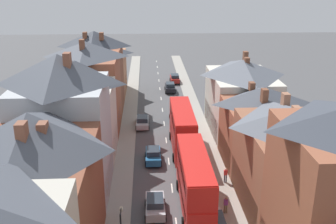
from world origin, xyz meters
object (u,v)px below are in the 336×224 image
at_px(car_parked_left_a, 142,121).
at_px(car_mid_white, 153,155).
at_px(car_near_blue, 170,87).
at_px(pedestrian_mid_right, 226,174).
at_px(pedestrian_mid_left, 226,204).
at_px(car_far_grey, 176,116).
at_px(car_parked_left_b, 175,78).
at_px(double_decker_bus_lead, 182,129).
at_px(double_decker_bus_mid_street, 194,181).
at_px(car_parked_right_b, 155,205).

bearing_deg(car_parked_left_a, car_mid_white, -83.22).
height_order(car_near_blue, pedestrian_mid_right, pedestrian_mid_right).
xyz_separation_m(car_near_blue, pedestrian_mid_left, (2.73, -38.81, 0.18)).
xyz_separation_m(car_far_grey, pedestrian_mid_right, (3.77, -18.39, 0.24)).
bearing_deg(car_parked_left_b, double_decker_bus_lead, -92.39).
bearing_deg(double_decker_bus_lead, car_parked_left_b, 87.61).
xyz_separation_m(double_decker_bus_mid_street, pedestrian_mid_left, (2.74, -1.20, -1.78)).
height_order(double_decker_bus_lead, double_decker_bus_mid_street, same).
relative_size(car_parked_left_a, car_far_grey, 1.11).
distance_m(car_parked_left_b, car_far_grey, 21.24).
distance_m(double_decker_bus_lead, car_near_blue, 25.15).
height_order(car_mid_white, pedestrian_mid_right, pedestrian_mid_right).
bearing_deg(car_far_grey, car_parked_left_a, -156.21).
height_order(double_decker_bus_lead, car_far_grey, double_decker_bus_lead).
height_order(car_near_blue, pedestrian_mid_left, pedestrian_mid_left).
relative_size(car_mid_white, car_far_grey, 1.02).
relative_size(car_parked_left_b, car_far_grey, 1.08).
bearing_deg(car_far_grey, car_mid_white, -105.37).
distance_m(double_decker_bus_mid_street, car_far_grey, 22.75).
height_order(car_mid_white, car_parked_right_b, car_mid_white).
relative_size(car_near_blue, pedestrian_mid_right, 2.58).
bearing_deg(car_parked_right_b, car_far_grey, 81.24).
distance_m(double_decker_bus_lead, double_decker_bus_mid_street, 12.53).
bearing_deg(car_far_grey, pedestrian_mid_left, -83.48).
distance_m(car_near_blue, car_parked_left_b, 6.39).
relative_size(car_mid_white, pedestrian_mid_left, 2.42).
bearing_deg(car_near_blue, car_parked_right_b, -95.37).
bearing_deg(car_parked_left_b, car_parked_left_a, -104.86).
distance_m(car_parked_left_a, pedestrian_mid_right, 18.40).
xyz_separation_m(double_decker_bus_lead, double_decker_bus_mid_street, (0.00, -12.53, 0.00)).
bearing_deg(car_near_blue, double_decker_bus_mid_street, -90.01).
distance_m(double_decker_bus_mid_street, car_mid_white, 10.40).
relative_size(car_far_grey, car_parked_right_b, 0.96).
height_order(double_decker_bus_lead, pedestrian_mid_left, double_decker_bus_lead).
bearing_deg(double_decker_bus_lead, car_near_blue, 89.98).
relative_size(double_decker_bus_lead, double_decker_bus_mid_street, 1.00).
distance_m(double_decker_bus_lead, car_parked_right_b, 13.87).
bearing_deg(double_decker_bus_mid_street, double_decker_bus_lead, 90.00).
xyz_separation_m(double_decker_bus_mid_street, pedestrian_mid_right, (3.78, 4.27, -1.78)).
height_order(car_parked_left_a, pedestrian_mid_right, pedestrian_mid_right).
relative_size(car_near_blue, pedestrian_mid_left, 2.58).
xyz_separation_m(pedestrian_mid_left, pedestrian_mid_right, (1.04, 5.47, 0.00)).
distance_m(double_decker_bus_mid_street, car_near_blue, 37.66).
bearing_deg(pedestrian_mid_right, car_mid_white, 144.30).
distance_m(car_parked_left_a, car_parked_left_b, 24.17).
bearing_deg(car_mid_white, pedestrian_mid_right, -35.70).
height_order(double_decker_bus_mid_street, car_parked_left_a, double_decker_bus_mid_street).
bearing_deg(pedestrian_mid_left, double_decker_bus_lead, 101.27).
height_order(car_parked_left_b, car_mid_white, car_mid_white).
relative_size(car_mid_white, car_parked_right_b, 0.98).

